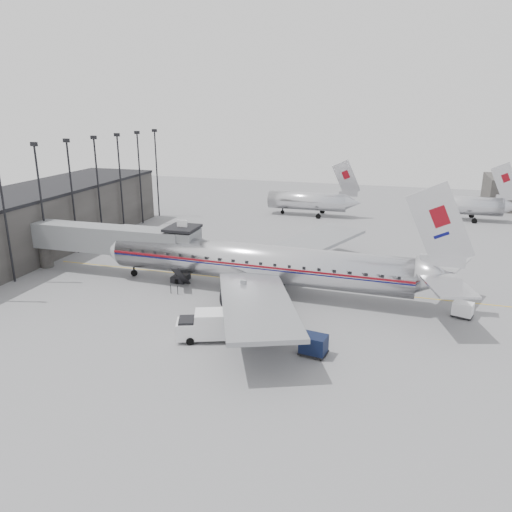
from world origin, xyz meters
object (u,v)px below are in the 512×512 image
at_px(baggage_cart_white, 463,309).
at_px(ramp_worker, 259,290).
at_px(baggage_cart_navy, 314,345).
at_px(service_van, 210,325).
at_px(airliner, 264,263).

height_order(baggage_cart_white, ramp_worker, ramp_worker).
bearing_deg(ramp_worker, baggage_cart_navy, -89.15).
xyz_separation_m(service_van, baggage_cart_white, (21.47, 11.24, -0.56)).
distance_m(baggage_cart_navy, baggage_cart_white, 16.84).
distance_m(baggage_cart_white, ramp_worker, 19.98).
bearing_deg(baggage_cart_navy, airliner, 131.11).
distance_m(airliner, service_van, 12.44).
bearing_deg(baggage_cart_navy, baggage_cart_white, 52.22).
height_order(service_van, baggage_cart_white, service_van).
relative_size(service_van, baggage_cart_navy, 2.40).
height_order(airliner, baggage_cart_navy, airliner).
height_order(service_van, baggage_cart_navy, service_van).
distance_m(airliner, ramp_worker, 2.99).
bearing_deg(baggage_cart_navy, ramp_worker, 135.32).
bearing_deg(baggage_cart_white, airliner, -165.26).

